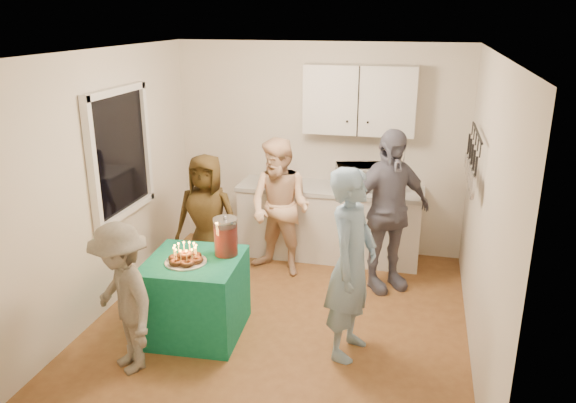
% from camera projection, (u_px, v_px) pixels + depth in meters
% --- Properties ---
extents(floor, '(4.00, 4.00, 0.00)m').
position_uv_depth(floor, '(280.00, 322.00, 5.57)').
color(floor, brown).
rests_on(floor, ground).
extents(ceiling, '(4.00, 4.00, 0.00)m').
position_uv_depth(ceiling, '(278.00, 52.00, 4.74)').
color(ceiling, white).
rests_on(ceiling, floor).
extents(back_wall, '(3.60, 3.60, 0.00)m').
position_uv_depth(back_wall, '(319.00, 149.00, 7.00)').
color(back_wall, silver).
rests_on(back_wall, floor).
extents(left_wall, '(4.00, 4.00, 0.00)m').
position_uv_depth(left_wall, '(103.00, 185.00, 5.55)').
color(left_wall, silver).
rests_on(left_wall, floor).
extents(right_wall, '(4.00, 4.00, 0.00)m').
position_uv_depth(right_wall, '(484.00, 213.00, 4.75)').
color(right_wall, silver).
rests_on(right_wall, floor).
extents(window_night, '(0.04, 1.00, 1.20)m').
position_uv_depth(window_night, '(119.00, 153.00, 5.74)').
color(window_night, black).
rests_on(window_night, left_wall).
extents(counter, '(2.20, 0.58, 0.86)m').
position_uv_depth(counter, '(329.00, 224.00, 6.95)').
color(counter, white).
rests_on(counter, floor).
extents(countertop, '(2.24, 0.62, 0.05)m').
position_uv_depth(countertop, '(330.00, 189.00, 6.81)').
color(countertop, beige).
rests_on(countertop, counter).
extents(upper_cabinet, '(1.30, 0.30, 0.80)m').
position_uv_depth(upper_cabinet, '(360.00, 100.00, 6.54)').
color(upper_cabinet, white).
rests_on(upper_cabinet, back_wall).
extents(pot_rack, '(0.12, 1.00, 0.60)m').
position_uv_depth(pot_rack, '(473.00, 159.00, 5.32)').
color(pot_rack, black).
rests_on(pot_rack, right_wall).
extents(microwave, '(0.61, 0.49, 0.30)m').
position_uv_depth(microwave, '(359.00, 177.00, 6.68)').
color(microwave, white).
rests_on(microwave, countertop).
extents(party_table, '(0.90, 0.90, 0.76)m').
position_uv_depth(party_table, '(196.00, 296.00, 5.28)').
color(party_table, '#11724E').
rests_on(party_table, floor).
extents(donut_cake, '(0.38, 0.38, 0.18)m').
position_uv_depth(donut_cake, '(185.00, 254.00, 5.07)').
color(donut_cake, '#381C0C').
rests_on(donut_cake, party_table).
extents(punch_jar, '(0.22, 0.22, 0.34)m').
position_uv_depth(punch_jar, '(226.00, 238.00, 5.22)').
color(punch_jar, '#B5180E').
rests_on(punch_jar, party_table).
extents(man_birthday, '(0.54, 0.70, 1.72)m').
position_uv_depth(man_birthday, '(351.00, 264.00, 4.82)').
color(man_birthday, '#82A3BD').
rests_on(man_birthday, floor).
extents(woman_back_left, '(0.74, 0.50, 1.47)m').
position_uv_depth(woman_back_left, '(207.00, 218.00, 6.27)').
color(woman_back_left, brown).
rests_on(woman_back_left, floor).
extents(woman_back_center, '(0.93, 0.82, 1.60)m').
position_uv_depth(woman_back_center, '(280.00, 208.00, 6.40)').
color(woman_back_center, '#F3A87E').
rests_on(woman_back_center, floor).
extents(woman_back_right, '(1.11, 0.98, 1.79)m').
position_uv_depth(woman_back_right, '(387.00, 211.00, 6.01)').
color(woman_back_right, black).
rests_on(woman_back_right, floor).
extents(child_near_left, '(0.98, 0.92, 1.33)m').
position_uv_depth(child_near_left, '(123.00, 299.00, 4.65)').
color(child_near_left, '#655D50').
rests_on(child_near_left, floor).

